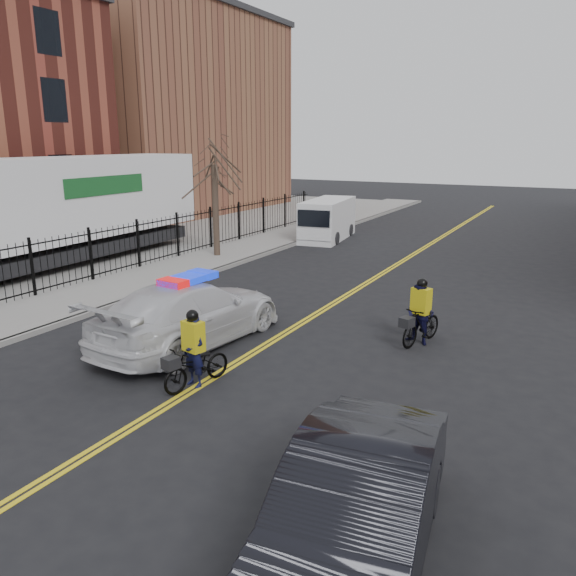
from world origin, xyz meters
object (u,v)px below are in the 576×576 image
(dark_sedan, at_px, (354,514))
(semi_trailer, at_px, (61,205))
(cargo_van, at_px, (327,220))
(cyclist_far, at_px, (420,318))
(police_cruiser, at_px, (190,313))
(cyclist_near, at_px, (194,360))

(dark_sedan, bearing_deg, semi_trailer, 141.06)
(dark_sedan, distance_m, cargo_van, 24.14)
(cyclist_far, bearing_deg, dark_sedan, -63.86)
(police_cruiser, distance_m, cyclist_far, 5.96)
(cargo_van, height_order, semi_trailer, semi_trailer)
(cyclist_far, bearing_deg, cargo_van, 139.01)
(dark_sedan, height_order, cyclist_near, cyclist_near)
(dark_sedan, bearing_deg, cyclist_far, 92.68)
(police_cruiser, xyz_separation_m, dark_sedan, (6.73, -5.49, -0.04))
(police_cruiser, height_order, cargo_van, cargo_van)
(semi_trailer, bearing_deg, cargo_van, 56.30)
(semi_trailer, xyz_separation_m, cyclist_near, (12.31, -7.20, -1.96))
(dark_sedan, height_order, cargo_van, cargo_van)
(cyclist_near, relative_size, cyclist_far, 1.02)
(cyclist_far, bearing_deg, police_cruiser, -135.63)
(cargo_van, bearing_deg, cyclist_far, -65.10)
(police_cruiser, bearing_deg, semi_trailer, -22.10)
(semi_trailer, bearing_deg, cyclist_far, -9.73)
(cyclist_near, distance_m, cyclist_far, 6.04)
(cargo_van, relative_size, cyclist_far, 2.90)
(dark_sedan, bearing_deg, cargo_van, 107.73)
(police_cruiser, xyz_separation_m, cyclist_far, (5.25, 2.83, -0.15))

